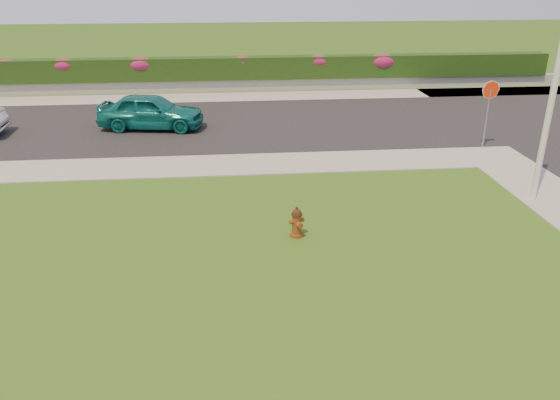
{
  "coord_description": "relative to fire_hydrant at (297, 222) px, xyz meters",
  "views": [
    {
      "loc": [
        -1.71,
        -7.48,
        5.75
      ],
      "look_at": [
        -0.63,
        3.92,
        0.9
      ],
      "focal_mm": 35.0,
      "sensor_mm": 36.0,
      "label": 1
    }
  ],
  "objects": [
    {
      "name": "ground",
      "position": [
        0.25,
        -3.85,
        -0.35
      ],
      "size": [
        120.0,
        120.0,
        0.0
      ],
      "primitive_type": "plane",
      "color": "black",
      "rests_on": "ground"
    },
    {
      "name": "street_far",
      "position": [
        -4.75,
        10.15,
        -0.33
      ],
      "size": [
        26.0,
        8.0,
        0.04
      ],
      "primitive_type": "cube",
      "color": "black",
      "rests_on": "ground"
    },
    {
      "name": "sidewalk_far",
      "position": [
        -5.75,
        5.15,
        -0.33
      ],
      "size": [
        24.0,
        2.0,
        0.04
      ],
      "primitive_type": "cube",
      "color": "gray",
      "rests_on": "ground"
    },
    {
      "name": "curb_corner",
      "position": [
        7.25,
        5.15,
        -0.33
      ],
      "size": [
        2.0,
        2.0,
        0.04
      ],
      "primitive_type": "cube",
      "color": "gray",
      "rests_on": "ground"
    },
    {
      "name": "sidewalk_beyond",
      "position": [
        -0.75,
        15.15,
        -0.33
      ],
      "size": [
        34.0,
        2.0,
        0.04
      ],
      "primitive_type": "cube",
      "color": "gray",
      "rests_on": "ground"
    },
    {
      "name": "retaining_wall",
      "position": [
        -0.75,
        16.65,
        -0.05
      ],
      "size": [
        34.0,
        0.4,
        0.6
      ],
      "primitive_type": "cube",
      "color": "gray",
      "rests_on": "ground"
    },
    {
      "name": "hedge",
      "position": [
        -0.75,
        16.75,
        0.8
      ],
      "size": [
        32.0,
        0.9,
        1.1
      ],
      "primitive_type": "cube",
      "color": "black",
      "rests_on": "retaining_wall"
    },
    {
      "name": "fire_hydrant",
      "position": [
        0.0,
        0.0,
        0.0
      ],
      "size": [
        0.38,
        0.36,
        0.73
      ],
      "rotation": [
        0.0,
        0.0,
        0.38
      ],
      "color": "#4B210B",
      "rests_on": "ground"
    },
    {
      "name": "sedan_teal",
      "position": [
        -4.46,
        9.68,
        0.37
      ],
      "size": [
        4.19,
        2.2,
        1.36
      ],
      "primitive_type": "imported",
      "rotation": [
        0.0,
        0.0,
        1.42
      ],
      "color": "#0C615C",
      "rests_on": "street_far"
    },
    {
      "name": "utility_pole",
      "position": [
        6.6,
        1.53,
        2.96
      ],
      "size": [
        0.16,
        0.16,
        6.62
      ],
      "primitive_type": "cylinder",
      "color": "silver",
      "rests_on": "ground"
    },
    {
      "name": "stop_sign",
      "position": [
        7.29,
        6.16,
        1.38
      ],
      "size": [
        0.64,
        0.1,
        2.35
      ],
      "rotation": [
        0.0,
        0.0,
        -0.27
      ],
      "color": "slate",
      "rests_on": "ground"
    },
    {
      "name": "flower_clump_a",
      "position": [
        -12.12,
        16.65,
        1.14
      ],
      "size": [
        1.06,
        0.68,
        0.53
      ],
      "primitive_type": "ellipsoid",
      "color": "#AE1D60",
      "rests_on": "hedge"
    },
    {
      "name": "flower_clump_b",
      "position": [
        -9.43,
        16.65,
        1.09
      ],
      "size": [
        1.32,
        0.85,
        0.66
      ],
      "primitive_type": "ellipsoid",
      "color": "#AE1D60",
      "rests_on": "hedge"
    },
    {
      "name": "flower_clump_c",
      "position": [
        -5.75,
        16.65,
        1.07
      ],
      "size": [
        1.42,
        0.91,
        0.71
      ],
      "primitive_type": "ellipsoid",
      "color": "#AE1D60",
      "rests_on": "hedge"
    },
    {
      "name": "flower_clump_d",
      "position": [
        -0.69,
        16.65,
        1.13
      ],
      "size": [
        1.11,
        0.71,
        0.56
      ],
      "primitive_type": "ellipsoid",
      "color": "#AE1D60",
      "rests_on": "hedge"
    },
    {
      "name": "flower_clump_e",
      "position": [
        3.16,
        16.65,
        1.1
      ],
      "size": [
        1.27,
        0.82,
        0.63
      ],
      "primitive_type": "ellipsoid",
      "color": "#AE1D60",
      "rests_on": "hedge"
    },
    {
      "name": "flower_clump_f",
      "position": [
        6.46,
        16.65,
        1.05
      ],
      "size": [
        1.52,
        0.98,
        0.76
      ],
      "primitive_type": "ellipsoid",
      "color": "#AE1D60",
      "rests_on": "hedge"
    }
  ]
}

